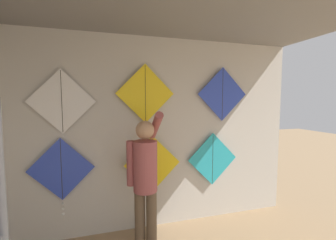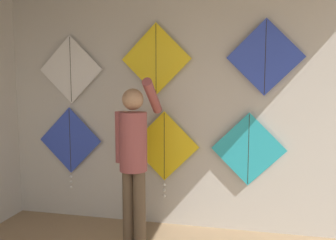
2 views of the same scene
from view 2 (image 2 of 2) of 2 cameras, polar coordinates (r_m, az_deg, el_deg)
name	(u,v)px [view 2 (image 2 of 2)]	position (r m, az deg, el deg)	size (l,w,h in m)	color
back_panel	(162,110)	(3.92, -1.14, 1.82)	(4.67, 0.06, 2.80)	beige
shopkeeper	(134,153)	(3.42, -5.99, -5.67)	(0.43, 0.56, 1.77)	brown
kite_0	(70,142)	(4.30, -16.67, -3.75)	(0.83, 0.04, 1.04)	blue
kite_1	(164,148)	(3.88, -0.65, -4.94)	(0.83, 0.04, 1.04)	yellow
kite_2	(248,149)	(3.79, 13.84, -4.99)	(0.83, 0.01, 0.83)	#28B2C6
kite_3	(71,70)	(4.23, -16.59, 8.42)	(0.83, 0.01, 0.83)	white
kite_4	(156,59)	(3.84, -2.10, 10.56)	(0.83, 0.01, 0.83)	yellow
kite_5	(265,57)	(3.74, 16.59, 10.44)	(0.83, 0.01, 0.83)	blue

